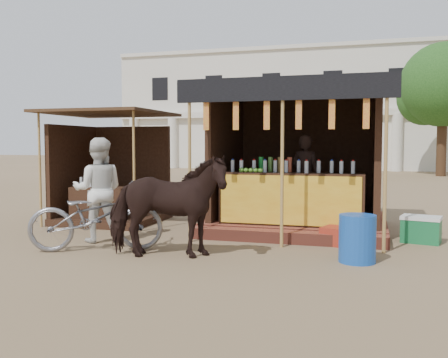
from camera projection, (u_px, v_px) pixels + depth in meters
ground at (192, 265)px, 6.99m from camera, size 120.00×120.00×0.00m
main_stall at (298, 178)px, 9.85m from camera, size 3.60×3.61×2.78m
secondary_stall at (106, 183)px, 10.91m from camera, size 2.40×2.40×2.38m
cow at (167, 207)px, 7.35m from camera, size 1.96×1.22×1.54m
motorbike at (96, 216)px, 7.87m from camera, size 2.21×1.51×1.10m
bystander at (98, 190)px, 8.61m from camera, size 1.07×0.97×1.80m
blue_barrel at (357, 239)px, 7.12m from camera, size 0.69×0.69×0.69m
red_crate at (335, 236)px, 8.38m from camera, size 0.50×0.54×0.30m
cooler at (421, 229)px, 8.56m from camera, size 0.72×0.57×0.46m
background_building at (307, 112)px, 35.94m from camera, size 26.00×7.45×8.18m
tree at (439, 88)px, 26.24m from camera, size 4.50×4.40×7.00m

